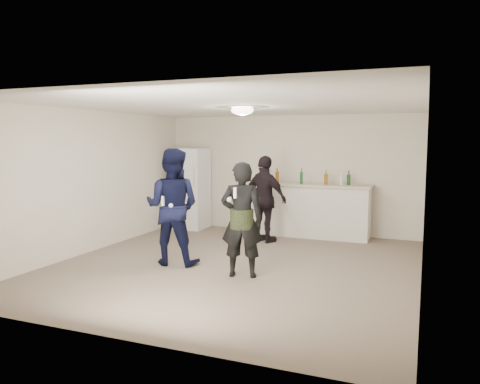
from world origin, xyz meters
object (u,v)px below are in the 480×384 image
at_px(shaker, 260,178).
at_px(man, 172,207).
at_px(counter, 305,211).
at_px(woman, 242,220).
at_px(spectator, 265,199).
at_px(fridge, 191,188).

height_order(shaker, man, man).
distance_m(counter, shaker, 1.20).
xyz_separation_m(counter, woman, (-0.14, -3.19, 0.31)).
relative_size(man, spectator, 1.10).
bearing_deg(woman, counter, -106.06).
bearing_deg(man, woman, 159.92).
xyz_separation_m(fridge, shaker, (1.60, 0.12, 0.28)).
height_order(shaker, woman, woman).
bearing_deg(woman, fridge, -65.16).
xyz_separation_m(fridge, man, (1.18, -2.87, 0.02)).
distance_m(fridge, man, 3.11).
bearing_deg(shaker, fridge, -175.82).
xyz_separation_m(woman, spectator, (-0.44, 2.33, 0.00)).
bearing_deg(man, fridge, -76.71).
height_order(fridge, shaker, fridge).
height_order(fridge, woman, fridge).
distance_m(woman, spectator, 2.37).
distance_m(fridge, spectator, 2.18).
height_order(woman, spectator, spectator).
bearing_deg(spectator, shaker, -43.35).
distance_m(man, woman, 1.31).
relative_size(shaker, man, 0.09).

